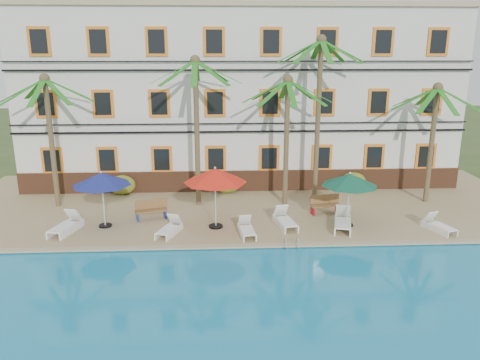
{
  "coord_description": "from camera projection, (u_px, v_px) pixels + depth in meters",
  "views": [
    {
      "loc": [
        -1.43,
        -18.6,
        8.02
      ],
      "look_at": [
        -0.34,
        3.0,
        2.0
      ],
      "focal_mm": 35.0,
      "sensor_mm": 36.0,
      "label": 1
    }
  ],
  "objects": [
    {
      "name": "bench_left",
      "position": [
        151.0,
        209.0,
        22.19
      ],
      "size": [
        1.57,
        0.89,
        0.93
      ],
      "color": "olive",
      "rests_on": "pool_deck"
    },
    {
      "name": "lounger_b",
      "position": [
        169.0,
        228.0,
        20.42
      ],
      "size": [
        1.14,
        1.76,
        0.78
      ],
      "color": "white",
      "rests_on": "pool_deck"
    },
    {
      "name": "palm_b",
      "position": [
        196.0,
        110.0,
        23.1
      ],
      "size": [
        4.5,
        4.5,
        7.55
      ],
      "color": "brown",
      "rests_on": "pool_deck"
    },
    {
      "name": "shrub_left",
      "position": [
        122.0,
        185.0,
        25.92
      ],
      "size": [
        1.5,
        0.9,
        1.1
      ],
      "primitive_type": "ellipsoid",
      "color": "#2D5E1B",
      "rests_on": "pool_deck"
    },
    {
      "name": "lounger_f",
      "position": [
        439.0,
        225.0,
        20.78
      ],
      "size": [
        1.08,
        1.74,
        0.77
      ],
      "color": "white",
      "rests_on": "pool_deck"
    },
    {
      "name": "palm_a",
      "position": [
        49.0,
        121.0,
        23.0
      ],
      "size": [
        4.5,
        4.5,
        6.7
      ],
      "color": "brown",
      "rests_on": "pool_deck"
    },
    {
      "name": "bench_right",
      "position": [
        325.0,
        204.0,
        22.96
      ],
      "size": [
        1.56,
        0.74,
        0.93
      ],
      "color": "olive",
      "rests_on": "pool_deck"
    },
    {
      "name": "lounger_e",
      "position": [
        343.0,
        222.0,
        21.06
      ],
      "size": [
        1.21,
        2.13,
        0.95
      ],
      "color": "white",
      "rests_on": "pool_deck"
    },
    {
      "name": "umbrella_blue",
      "position": [
        102.0,
        179.0,
        20.75
      ],
      "size": [
        2.62,
        2.62,
        2.62
      ],
      "color": "black",
      "rests_on": "pool_deck"
    },
    {
      "name": "umbrella_green",
      "position": [
        350.0,
        180.0,
        20.89
      ],
      "size": [
        2.54,
        2.54,
        2.54
      ],
      "color": "black",
      "rests_on": "pool_deck"
    },
    {
      "name": "umbrella_red",
      "position": [
        215.0,
        176.0,
        20.61
      ],
      "size": [
        2.84,
        2.84,
        2.83
      ],
      "color": "black",
      "rests_on": "pool_deck"
    },
    {
      "name": "hotel_building",
      "position": [
        240.0,
        95.0,
        28.27
      ],
      "size": [
        25.4,
        6.44,
        10.22
      ],
      "color": "silver",
      "rests_on": "pool_deck"
    },
    {
      "name": "palm_e",
      "position": [
        434.0,
        124.0,
        23.82
      ],
      "size": [
        4.5,
        4.5,
        6.23
      ],
      "color": "brown",
      "rests_on": "pool_deck"
    },
    {
      "name": "palm_d",
      "position": [
        319.0,
        98.0,
        23.68
      ],
      "size": [
        4.5,
        4.5,
        8.52
      ],
      "color": "brown",
      "rests_on": "pool_deck"
    },
    {
      "name": "lounger_a",
      "position": [
        66.0,
        225.0,
        20.64
      ],
      "size": [
        1.18,
        2.04,
        0.91
      ],
      "color": "white",
      "rests_on": "pool_deck"
    },
    {
      "name": "palm_c",
      "position": [
        287.0,
        121.0,
        23.39
      ],
      "size": [
        4.5,
        4.5,
        6.62
      ],
      "color": "brown",
      "rests_on": "pool_deck"
    },
    {
      "name": "shrub_mid",
      "position": [
        227.0,
        184.0,
        26.2
      ],
      "size": [
        1.5,
        0.9,
        1.1
      ],
      "primitive_type": "ellipsoid",
      "color": "#2D5E1B",
      "rests_on": "pool_deck"
    },
    {
      "name": "pool_deck",
      "position": [
        245.0,
        204.0,
        24.89
      ],
      "size": [
        30.0,
        12.0,
        0.25
      ],
      "primitive_type": "cube",
      "color": "tan",
      "rests_on": "ground"
    },
    {
      "name": "ground",
      "position": [
        251.0,
        243.0,
        20.11
      ],
      "size": [
        100.0,
        100.0,
        0.0
      ],
      "primitive_type": "plane",
      "color": "#384C23",
      "rests_on": "ground"
    },
    {
      "name": "pool_ladder",
      "position": [
        291.0,
        247.0,
        19.16
      ],
      "size": [
        0.54,
        0.74,
        0.74
      ],
      "color": "silver",
      "rests_on": "ground"
    },
    {
      "name": "pool_coping",
      "position": [
        253.0,
        246.0,
        19.17
      ],
      "size": [
        30.0,
        0.35,
        0.06
      ],
      "primitive_type": "cube",
      "color": "tan",
      "rests_on": "pool_deck"
    },
    {
      "name": "shrub_right",
      "position": [
        353.0,
        182.0,
        26.55
      ],
      "size": [
        1.5,
        0.9,
        1.1
      ],
      "primitive_type": "ellipsoid",
      "color": "#2D5E1B",
      "rests_on": "pool_deck"
    },
    {
      "name": "swimming_pool",
      "position": [
        269.0,
        337.0,
        13.35
      ],
      "size": [
        26.0,
        12.0,
        0.2
      ],
      "primitive_type": "cube",
      "color": "#1885B5",
      "rests_on": "ground"
    },
    {
      "name": "lounger_c",
      "position": [
        247.0,
        229.0,
        20.35
      ],
      "size": [
        0.76,
        1.69,
        0.77
      ],
      "color": "white",
      "rests_on": "pool_deck"
    },
    {
      "name": "lounger_d",
      "position": [
        285.0,
        220.0,
        21.31
      ],
      "size": [
        1.0,
        1.95,
        0.88
      ],
      "color": "white",
      "rests_on": "pool_deck"
    }
  ]
}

